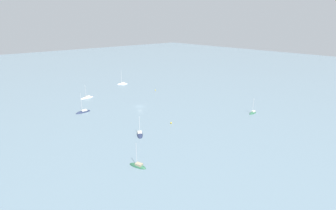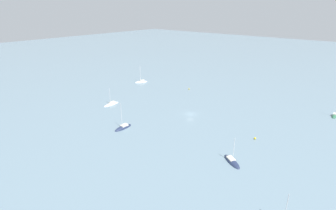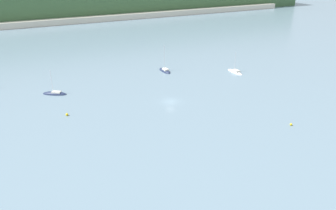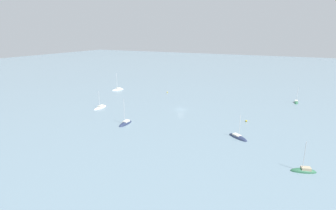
{
  "view_description": "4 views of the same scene",
  "coord_description": "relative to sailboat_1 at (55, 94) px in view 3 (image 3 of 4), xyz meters",
  "views": [
    {
      "loc": [
        -107.13,
        75.53,
        42.86
      ],
      "look_at": [
        -12.52,
        -8.76,
        1.95
      ],
      "focal_mm": 28.0,
      "sensor_mm": 36.0,
      "label": 1
    },
    {
      "loc": [
        -55.9,
        80.76,
        41.02
      ],
      "look_at": [
        9.45,
        2.87,
        2.48
      ],
      "focal_mm": 28.0,
      "sensor_mm": 36.0,
      "label": 2
    },
    {
      "loc": [
        -39.63,
        -77.68,
        37.69
      ],
      "look_at": [
        -4.0,
        -6.47,
        2.28
      ],
      "focal_mm": 35.0,
      "sensor_mm": 36.0,
      "label": 3
    },
    {
      "loc": [
        -43.49,
        101.02,
        32.84
      ],
      "look_at": [
        5.46,
        1.67,
        1.82
      ],
      "focal_mm": 28.0,
      "sensor_mm": 36.0,
      "label": 4
    }
  ],
  "objects": [
    {
      "name": "ground_plane",
      "position": [
        29.09,
        -20.92,
        -0.06
      ],
      "size": [
        600.0,
        600.0,
        0.0
      ],
      "primitive_type": "plane",
      "color": "slate"
    },
    {
      "name": "shore_town_strip",
      "position": [
        29.09,
        119.77,
        1.82
      ],
      "size": [
        338.24,
        6.0,
        3.78
      ],
      "color": "beige",
      "rests_on": "ground_plane"
    },
    {
      "name": "sailboat_1",
      "position": [
        0.0,
        0.0,
        0.0
      ],
      "size": [
        7.58,
        6.06,
        8.64
      ],
      "rotation": [
        0.0,
        0.0,
        2.56
      ],
      "color": "#232D4C",
      "rests_on": "ground_plane"
    },
    {
      "name": "sailboat_2",
      "position": [
        40.07,
        5.18,
        0.03
      ],
      "size": [
        2.53,
        7.47,
        10.55
      ],
      "rotation": [
        0.0,
        0.0,
        1.59
      ],
      "color": "#232D4C",
      "rests_on": "ground_plane"
    },
    {
      "name": "sailboat_4",
      "position": [
        62.53,
        -7.43,
        0.04
      ],
      "size": [
        2.44,
        7.89,
        8.24
      ],
      "rotation": [
        0.0,
        0.0,
        1.59
      ],
      "color": "white",
      "rests_on": "ground_plane"
    },
    {
      "name": "mooring_buoy_0",
      "position": [
        0.4,
        -17.07,
        0.28
      ],
      "size": [
        0.7,
        0.7,
        0.7
      ],
      "color": "yellow",
      "rests_on": "ground_plane"
    },
    {
      "name": "mooring_buoy_1",
      "position": [
        49.08,
        -47.71,
        0.24
      ],
      "size": [
        0.6,
        0.6,
        0.6
      ],
      "color": "yellow",
      "rests_on": "ground_plane"
    }
  ]
}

